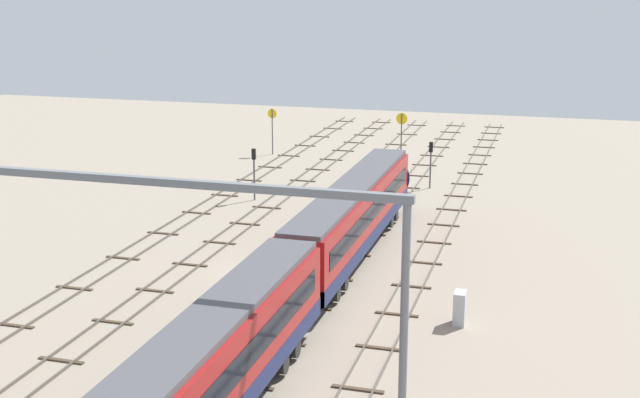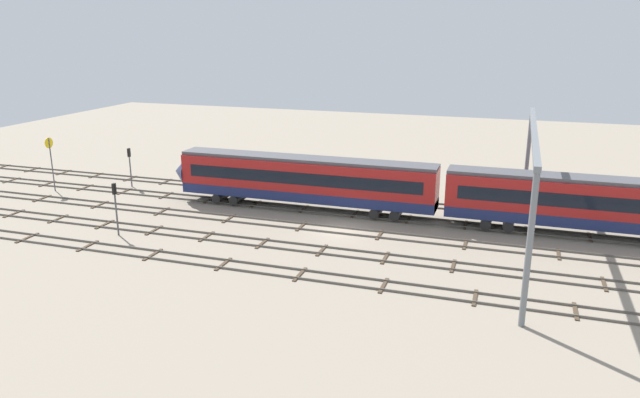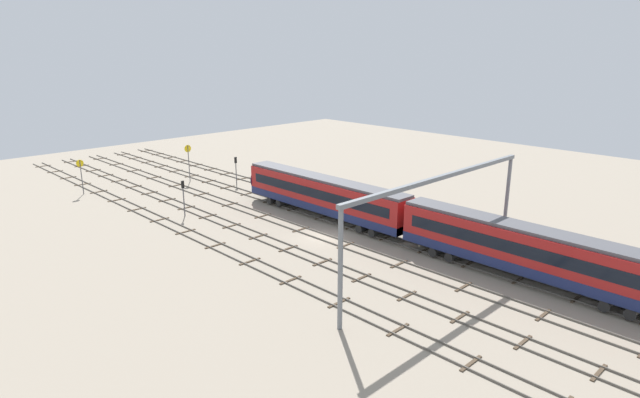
# 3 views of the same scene
# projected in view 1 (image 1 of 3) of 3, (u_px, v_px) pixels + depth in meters

# --- Properties ---
(ground_plane) EXTENTS (138.56, 138.56, 0.00)m
(ground_plane) POSITION_uv_depth(u_px,v_px,m) (260.00, 272.00, 52.78)
(ground_plane) COLOR gray
(track_near_foreground) EXTENTS (122.56, 2.40, 0.16)m
(track_near_foreground) POSITION_uv_depth(u_px,v_px,m) (411.00, 286.00, 50.19)
(track_near_foreground) COLOR #59544C
(track_near_foreground) RESTS_ON ground
(track_with_train) EXTENTS (122.56, 2.40, 0.16)m
(track_with_train) POSITION_uv_depth(u_px,v_px,m) (334.00, 278.00, 51.48)
(track_with_train) COLOR #59544C
(track_with_train) RESTS_ON ground
(track_middle) EXTENTS (122.56, 2.40, 0.16)m
(track_middle) POSITION_uv_depth(u_px,v_px,m) (260.00, 271.00, 52.76)
(track_middle) COLOR #59544C
(track_middle) RESTS_ON ground
(track_second_far) EXTENTS (122.56, 2.40, 0.16)m
(track_second_far) POSITION_uv_depth(u_px,v_px,m) (190.00, 264.00, 54.05)
(track_second_far) COLOR #59544C
(track_second_far) RESTS_ON ground
(track_far_background) EXTENTS (122.56, 2.40, 0.16)m
(track_far_background) POSITION_uv_depth(u_px,v_px,m) (123.00, 258.00, 55.34)
(track_far_background) COLOR #59544C
(track_far_background) RESTS_ON ground
(train) EXTENTS (75.20, 3.24, 4.80)m
(train) POSITION_uv_depth(u_px,v_px,m) (203.00, 380.00, 32.71)
(train) COLOR maroon
(train) RESTS_ON ground
(overhead_gantry) EXTENTS (0.40, 24.76, 9.34)m
(overhead_gantry) POSITION_uv_depth(u_px,v_px,m) (140.00, 221.00, 37.61)
(overhead_gantry) COLOR slate
(overhead_gantry) RESTS_ON ground
(speed_sign_near_foreground) EXTENTS (0.14, 1.09, 5.55)m
(speed_sign_near_foreground) POSITION_uv_depth(u_px,v_px,m) (401.00, 132.00, 80.49)
(speed_sign_near_foreground) COLOR #4C4C51
(speed_sign_near_foreground) RESTS_ON ground
(speed_sign_mid_trackside) EXTENTS (0.14, 1.00, 4.83)m
(speed_sign_mid_trackside) POSITION_uv_depth(u_px,v_px,m) (272.00, 124.00, 88.02)
(speed_sign_mid_trackside) COLOR #4C4C51
(speed_sign_mid_trackside) RESTS_ON ground
(signal_light_trackside_approach) EXTENTS (0.31, 0.32, 4.14)m
(signal_light_trackside_approach) POSITION_uv_depth(u_px,v_px,m) (431.00, 158.00, 73.57)
(signal_light_trackside_approach) COLOR #4C4C51
(signal_light_trackside_approach) RESTS_ON ground
(signal_light_trackside_departure) EXTENTS (0.31, 0.32, 4.36)m
(signal_light_trackside_departure) POSITION_uv_depth(u_px,v_px,m) (254.00, 166.00, 69.52)
(signal_light_trackside_departure) COLOR #4C4C51
(signal_light_trackside_departure) RESTS_ON ground
(relay_cabinet) EXTENTS (1.07, 0.62, 1.82)m
(relay_cabinet) POSITION_uv_depth(u_px,v_px,m) (460.00, 308.00, 44.55)
(relay_cabinet) COLOR #B2B7BC
(relay_cabinet) RESTS_ON ground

